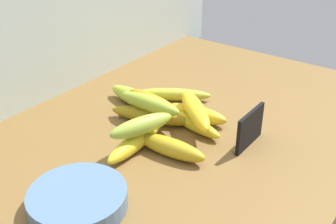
{
  "coord_description": "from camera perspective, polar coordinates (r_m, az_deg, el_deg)",
  "views": [
    {
      "loc": [
        -73.25,
        -47.55,
        54.42
      ],
      "look_at": [
        -5.03,
        2.79,
        8.0
      ],
      "focal_mm": 45.21,
      "sensor_mm": 36.0,
      "label": 1
    }
  ],
  "objects": [
    {
      "name": "banana_10",
      "position": [
        0.9,
        -3.56,
        -1.83
      ],
      "size": [
        15.58,
        8.77,
        3.92
      ],
      "primitive_type": "ellipsoid",
      "rotation": [
        0.0,
        0.0,
        -0.34
      ],
      "color": "#97B239",
      "rests_on": "banana_0"
    },
    {
      "name": "counter_top",
      "position": [
        1.02,
        2.94,
        -2.55
      ],
      "size": [
        110.0,
        76.0,
        3.0
      ],
      "primitive_type": "cube",
      "color": "brown",
      "rests_on": "ground"
    },
    {
      "name": "banana_6",
      "position": [
        1.02,
        -2.3,
        -0.49
      ],
      "size": [
        9.89,
        20.6,
        3.74
      ],
      "primitive_type": "ellipsoid",
      "rotation": [
        0.0,
        0.0,
        1.89
      ],
      "color": "#A18618",
      "rests_on": "counter_top"
    },
    {
      "name": "banana_3",
      "position": [
        1.12,
        0.67,
        2.38
      ],
      "size": [
        13.42,
        18.81,
        3.35
      ],
      "primitive_type": "ellipsoid",
      "rotation": [
        0.0,
        0.0,
        5.27
      ],
      "color": "gold",
      "rests_on": "counter_top"
    },
    {
      "name": "banana_0",
      "position": [
        0.92,
        -4.4,
        -4.03
      ],
      "size": [
        18.66,
        5.0,
        3.78
      ],
      "primitive_type": "ellipsoid",
      "rotation": [
        0.0,
        0.0,
        0.07
      ],
      "color": "yellow",
      "rests_on": "counter_top"
    },
    {
      "name": "fruit_bowl",
      "position": [
        0.79,
        -12.31,
        -11.32
      ],
      "size": [
        17.76,
        17.76,
        3.48
      ],
      "primitive_type": "cylinder",
      "color": "slate",
      "rests_on": "counter_top"
    },
    {
      "name": "banana_7",
      "position": [
        0.99,
        -2.5,
        1.18
      ],
      "size": [
        4.16,
        16.87,
        3.71
      ],
      "primitive_type": "ellipsoid",
      "rotation": [
        0.0,
        0.0,
        1.6
      ],
      "color": "#9FB735",
      "rests_on": "banana_6"
    },
    {
      "name": "banana_9",
      "position": [
        1.01,
        -1.96,
        1.46
      ],
      "size": [
        5.6,
        16.97,
        3.23
      ],
      "primitive_type": "ellipsoid",
      "rotation": [
        0.0,
        0.0,
        1.43
      ],
      "color": "#AE8A18",
      "rests_on": "banana_6"
    },
    {
      "name": "chalkboard_sign",
      "position": [
        0.94,
        10.94,
        -2.35
      ],
      "size": [
        11.0,
        1.8,
        8.4
      ],
      "color": "black",
      "rests_on": "counter_top"
    },
    {
      "name": "banana_1",
      "position": [
        1.09,
        -4.16,
        1.63
      ],
      "size": [
        7.08,
        20.65,
        4.35
      ],
      "primitive_type": "ellipsoid",
      "rotation": [
        0.0,
        0.0,
        4.58
      ],
      "color": "#A8C235",
      "rests_on": "counter_top"
    },
    {
      "name": "banana_4",
      "position": [
        1.03,
        3.6,
        -0.16
      ],
      "size": [
        6.17,
        16.15,
        4.03
      ],
      "primitive_type": "ellipsoid",
      "rotation": [
        0.0,
        0.0,
        4.85
      ],
      "color": "gold",
      "rests_on": "counter_top"
    },
    {
      "name": "banana_2",
      "position": [
        0.99,
        3.49,
        -1.61
      ],
      "size": [
        6.08,
        16.32,
        3.21
      ],
      "primitive_type": "ellipsoid",
      "rotation": [
        0.0,
        0.0,
        4.53
      ],
      "color": "yellow",
      "rests_on": "counter_top"
    },
    {
      "name": "banana_5",
      "position": [
        0.9,
        0.36,
        -4.79
      ],
      "size": [
        5.35,
        16.63,
        4.06
      ],
      "primitive_type": "ellipsoid",
      "rotation": [
        0.0,
        0.0,
        4.79
      ],
      "color": "gold",
      "rests_on": "counter_top"
    },
    {
      "name": "banana_8",
      "position": [
        0.97,
        3.7,
        0.24
      ],
      "size": [
        15.4,
        16.71,
        4.3
      ],
      "primitive_type": "ellipsoid",
      "rotation": [
        0.0,
        0.0,
        3.99
      ],
      "color": "yellow",
      "rests_on": "banana_2"
    }
  ]
}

